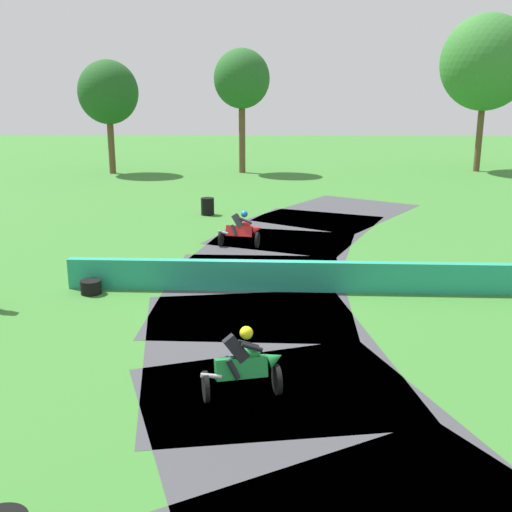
{
  "coord_description": "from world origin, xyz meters",
  "views": [
    {
      "loc": [
        0.59,
        -17.49,
        5.81
      ],
      "look_at": [
        0.02,
        0.54,
        0.9
      ],
      "focal_mm": 43.78,
      "sensor_mm": 36.0,
      "label": 1
    }
  ],
  "objects_px": {
    "motorcycle_chase_green": "(245,364)",
    "tire_stack_near": "(208,206)",
    "motorcycle_lead_red": "(242,230)",
    "tire_stack_mid_a": "(91,287)"
  },
  "relations": [
    {
      "from": "motorcycle_chase_green",
      "to": "tire_stack_near",
      "type": "height_order",
      "value": "motorcycle_chase_green"
    },
    {
      "from": "motorcycle_chase_green",
      "to": "tire_stack_mid_a",
      "type": "relative_size",
      "value": 2.81
    },
    {
      "from": "motorcycle_lead_red",
      "to": "tire_stack_mid_a",
      "type": "relative_size",
      "value": 2.87
    },
    {
      "from": "motorcycle_lead_red",
      "to": "tire_stack_near",
      "type": "distance_m",
      "value": 6.15
    },
    {
      "from": "motorcycle_lead_red",
      "to": "tire_stack_mid_a",
      "type": "distance_m",
      "value": 7.04
    },
    {
      "from": "tire_stack_near",
      "to": "motorcycle_chase_green",
      "type": "bearing_deg",
      "value": -81.58
    },
    {
      "from": "motorcycle_lead_red",
      "to": "motorcycle_chase_green",
      "type": "relative_size",
      "value": 1.02
    },
    {
      "from": "motorcycle_chase_green",
      "to": "tire_stack_near",
      "type": "distance_m",
      "value": 17.76
    },
    {
      "from": "motorcycle_chase_green",
      "to": "motorcycle_lead_red",
      "type": "bearing_deg",
      "value": 93.37
    },
    {
      "from": "tire_stack_near",
      "to": "motorcycle_lead_red",
      "type": "bearing_deg",
      "value": -71.9
    }
  ]
}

